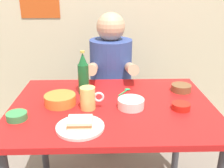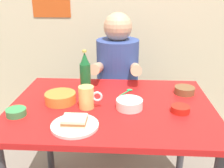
% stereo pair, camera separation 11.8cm
% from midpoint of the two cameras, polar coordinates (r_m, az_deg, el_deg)
% --- Properties ---
extents(dining_table, '(1.10, 0.80, 0.74)m').
position_cam_midpoint_polar(dining_table, '(1.46, 2.22, -7.86)').
color(dining_table, red).
rests_on(dining_table, ground).
extents(stool, '(0.34, 0.34, 0.45)m').
position_cam_midpoint_polar(stool, '(2.15, 2.72, -6.73)').
color(stool, '#4C4C51').
rests_on(stool, ground).
extents(person_seated, '(0.33, 0.56, 0.72)m').
position_cam_midpoint_polar(person_seated, '(1.99, 2.92, 3.82)').
color(person_seated, '#33478C').
rests_on(person_seated, stool).
extents(plate_orange, '(0.22, 0.22, 0.01)m').
position_cam_midpoint_polar(plate_orange, '(1.20, -5.40, -9.16)').
color(plate_orange, silver).
rests_on(plate_orange, dining_table).
extents(sandwich, '(0.11, 0.09, 0.04)m').
position_cam_midpoint_polar(sandwich, '(1.19, -5.44, -8.12)').
color(sandwich, beige).
rests_on(sandwich, plate_orange).
extents(beer_mug, '(0.13, 0.08, 0.12)m').
position_cam_midpoint_polar(beer_mug, '(1.36, -3.10, -2.97)').
color(beer_mug, '#D1BC66').
rests_on(beer_mug, dining_table).
extents(beer_bottle, '(0.06, 0.06, 0.26)m').
position_cam_midpoint_polar(beer_bottle, '(1.53, -3.73, 2.21)').
color(beer_bottle, '#19602D').
rests_on(beer_bottle, dining_table).
extents(sambal_bowl_red, '(0.10, 0.10, 0.03)m').
position_cam_midpoint_polar(sambal_bowl_red, '(1.39, 17.21, -5.28)').
color(sambal_bowl_red, '#B21E14').
rests_on(sambal_bowl_red, dining_table).
extents(condiment_bowl_brown, '(0.12, 0.12, 0.04)m').
position_cam_midpoint_polar(condiment_bowl_brown, '(1.62, 17.72, -1.29)').
color(condiment_bowl_brown, brown).
rests_on(condiment_bowl_brown, dining_table).
extents(dip_bowl_green, '(0.10, 0.10, 0.03)m').
position_cam_midpoint_polar(dip_bowl_green, '(1.36, -18.07, -5.90)').
color(dip_bowl_green, '#388C4C').
rests_on(dip_bowl_green, dining_table).
extents(soup_bowl_orange, '(0.17, 0.17, 0.05)m').
position_cam_midpoint_polar(soup_bowl_orange, '(1.44, -9.03, -2.94)').
color(soup_bowl_orange, orange).
rests_on(soup_bowl_orange, dining_table).
extents(rice_bowl_white, '(0.14, 0.14, 0.05)m').
position_cam_midpoint_polar(rice_bowl_white, '(1.37, 6.34, -4.36)').
color(rice_bowl_white, silver).
rests_on(rice_bowl_white, dining_table).
extents(spoon, '(0.08, 0.11, 0.01)m').
position_cam_midpoint_polar(spoon, '(1.58, 5.60, -1.62)').
color(spoon, '#26A559').
rests_on(spoon, dining_table).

